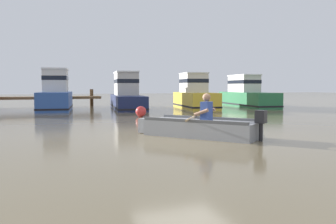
# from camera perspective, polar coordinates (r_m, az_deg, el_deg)

# --- Properties ---
(ground_plane) EXTENTS (120.00, 120.00, 0.00)m
(ground_plane) POSITION_cam_1_polar(r_m,az_deg,el_deg) (10.07, 2.48, -3.81)
(ground_plane) COLOR #7A6B4C
(rowboat_with_person) EXTENTS (2.79, 3.28, 1.19)m
(rowboat_with_person) POSITION_cam_1_polar(r_m,az_deg,el_deg) (10.03, 4.89, -2.40)
(rowboat_with_person) COLOR gray
(rowboat_with_person) RESTS_ON ground
(moored_boat_blue) EXTENTS (2.39, 4.69, 2.42)m
(moored_boat_blue) POSITION_cam_1_polar(r_m,az_deg,el_deg) (21.86, -17.22, 2.59)
(moored_boat_blue) COLOR #2D519E
(moored_boat_blue) RESTS_ON ground
(moored_boat_navy) EXTENTS (2.65, 6.76, 2.31)m
(moored_boat_navy) POSITION_cam_1_polar(r_m,az_deg,el_deg) (22.85, -6.50, 2.66)
(moored_boat_navy) COLOR #19234C
(moored_boat_navy) RESTS_ON ground
(moored_boat_yellow) EXTENTS (2.54, 5.21, 2.25)m
(moored_boat_yellow) POSITION_cam_1_polar(r_m,az_deg,el_deg) (23.17, 4.21, 2.67)
(moored_boat_yellow) COLOR gold
(moored_boat_yellow) RESTS_ON ground
(moored_boat_green) EXTENTS (2.64, 6.91, 2.19)m
(moored_boat_green) POSITION_cam_1_polar(r_m,az_deg,el_deg) (25.56, 12.15, 2.67)
(moored_boat_green) COLOR #287042
(moored_boat_green) RESTS_ON ground
(mooring_buoy) EXTENTS (0.48, 0.48, 0.48)m
(mooring_buoy) POSITION_cam_1_polar(r_m,az_deg,el_deg) (16.50, -4.27, 0.08)
(mooring_buoy) COLOR red
(mooring_buoy) RESTS_ON ground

